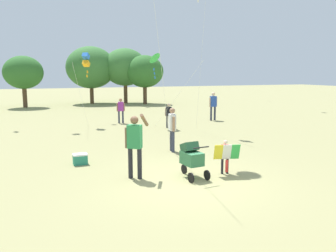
{
  "coord_description": "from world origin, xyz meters",
  "views": [
    {
      "loc": [
        -3.73,
        -8.07,
        2.92
      ],
      "look_at": [
        0.07,
        1.49,
        1.3
      ],
      "focal_mm": 36.27,
      "sensor_mm": 36.0,
      "label": 1
    }
  ],
  "objects_px": {
    "person_adult_flyer": "(135,141)",
    "stroller": "(191,157)",
    "kite_green_novelty": "(155,59)",
    "person_red_shirt": "(213,104)",
    "person_back_turned": "(172,126)",
    "cooler_box": "(80,159)",
    "person_couple_left": "(169,113)",
    "child_with_butterfly_kite": "(225,154)",
    "person_kid_running": "(121,109)",
    "kite_blue_high": "(86,60)"
  },
  "relations": [
    {
      "from": "person_adult_flyer",
      "to": "stroller",
      "type": "distance_m",
      "value": 1.64
    },
    {
      "from": "kite_green_novelty",
      "to": "person_red_shirt",
      "type": "relative_size",
      "value": 2.28
    },
    {
      "from": "person_back_turned",
      "to": "person_red_shirt",
      "type": "bearing_deg",
      "value": 50.94
    },
    {
      "from": "person_red_shirt",
      "to": "cooler_box",
      "type": "distance_m",
      "value": 11.67
    },
    {
      "from": "person_couple_left",
      "to": "person_back_turned",
      "type": "bearing_deg",
      "value": -110.45
    },
    {
      "from": "child_with_butterfly_kite",
      "to": "person_kid_running",
      "type": "distance_m",
      "value": 10.99
    },
    {
      "from": "kite_blue_high",
      "to": "person_kid_running",
      "type": "height_order",
      "value": "kite_blue_high"
    },
    {
      "from": "stroller",
      "to": "kite_green_novelty",
      "type": "distance_m",
      "value": 9.83
    },
    {
      "from": "kite_blue_high",
      "to": "cooler_box",
      "type": "xyz_separation_m",
      "value": [
        -1.5,
        -8.21,
        -3.43
      ]
    },
    {
      "from": "cooler_box",
      "to": "child_with_butterfly_kite",
      "type": "bearing_deg",
      "value": -34.97
    },
    {
      "from": "person_back_turned",
      "to": "cooler_box",
      "type": "height_order",
      "value": "person_back_turned"
    },
    {
      "from": "person_red_shirt",
      "to": "stroller",
      "type": "bearing_deg",
      "value": -122.07
    },
    {
      "from": "kite_green_novelty",
      "to": "person_adult_flyer",
      "type": "bearing_deg",
      "value": -113.03
    },
    {
      "from": "cooler_box",
      "to": "person_couple_left",
      "type": "bearing_deg",
      "value": 46.89
    },
    {
      "from": "kite_blue_high",
      "to": "person_kid_running",
      "type": "bearing_deg",
      "value": 3.94
    },
    {
      "from": "stroller",
      "to": "person_kid_running",
      "type": "relative_size",
      "value": 0.76
    },
    {
      "from": "person_adult_flyer",
      "to": "person_back_turned",
      "type": "distance_m",
      "value": 3.45
    },
    {
      "from": "stroller",
      "to": "person_red_shirt",
      "type": "xyz_separation_m",
      "value": [
        6.26,
        9.98,
        0.42
      ]
    },
    {
      "from": "child_with_butterfly_kite",
      "to": "stroller",
      "type": "height_order",
      "value": "stroller"
    },
    {
      "from": "stroller",
      "to": "person_kid_running",
      "type": "xyz_separation_m",
      "value": [
        0.68,
        10.91,
        0.25
      ]
    },
    {
      "from": "stroller",
      "to": "person_couple_left",
      "type": "distance_m",
      "value": 8.71
    },
    {
      "from": "child_with_butterfly_kite",
      "to": "person_red_shirt",
      "type": "bearing_deg",
      "value": 62.64
    },
    {
      "from": "child_with_butterfly_kite",
      "to": "person_kid_running",
      "type": "relative_size",
      "value": 0.69
    },
    {
      "from": "kite_green_novelty",
      "to": "person_kid_running",
      "type": "distance_m",
      "value": 3.65
    },
    {
      "from": "stroller",
      "to": "person_back_turned",
      "type": "relative_size",
      "value": 0.67
    },
    {
      "from": "child_with_butterfly_kite",
      "to": "person_back_turned",
      "type": "height_order",
      "value": "person_back_turned"
    },
    {
      "from": "person_back_turned",
      "to": "kite_green_novelty",
      "type": "bearing_deg",
      "value": 76.37
    },
    {
      "from": "child_with_butterfly_kite",
      "to": "person_couple_left",
      "type": "bearing_deg",
      "value": 79.29
    },
    {
      "from": "person_kid_running",
      "to": "cooler_box",
      "type": "distance_m",
      "value": 9.03
    },
    {
      "from": "child_with_butterfly_kite",
      "to": "person_red_shirt",
      "type": "xyz_separation_m",
      "value": [
        5.2,
        10.05,
        0.42
      ]
    },
    {
      "from": "kite_green_novelty",
      "to": "person_red_shirt",
      "type": "xyz_separation_m",
      "value": [
        4.09,
        0.89,
        -2.63
      ]
    },
    {
      "from": "child_with_butterfly_kite",
      "to": "stroller",
      "type": "relative_size",
      "value": 0.91
    },
    {
      "from": "child_with_butterfly_kite",
      "to": "person_back_turned",
      "type": "relative_size",
      "value": 0.61
    },
    {
      "from": "person_couple_left",
      "to": "kite_green_novelty",
      "type": "bearing_deg",
      "value": 121.02
    },
    {
      "from": "person_couple_left",
      "to": "person_kid_running",
      "type": "height_order",
      "value": "person_kid_running"
    },
    {
      "from": "person_adult_flyer",
      "to": "person_back_turned",
      "type": "relative_size",
      "value": 1.12
    },
    {
      "from": "kite_green_novelty",
      "to": "person_back_turned",
      "type": "height_order",
      "value": "kite_green_novelty"
    },
    {
      "from": "kite_green_novelty",
      "to": "stroller",
      "type": "bearing_deg",
      "value": -103.37
    },
    {
      "from": "person_couple_left",
      "to": "person_kid_running",
      "type": "xyz_separation_m",
      "value": [
        -1.96,
        2.61,
        0.08
      ]
    },
    {
      "from": "person_adult_flyer",
      "to": "kite_blue_high",
      "type": "height_order",
      "value": "kite_blue_high"
    },
    {
      "from": "person_kid_running",
      "to": "person_red_shirt",
      "type": "bearing_deg",
      "value": -9.47
    },
    {
      "from": "person_adult_flyer",
      "to": "kite_green_novelty",
      "type": "relative_size",
      "value": 0.46
    },
    {
      "from": "child_with_butterfly_kite",
      "to": "kite_green_novelty",
      "type": "distance_m",
      "value": 9.72
    },
    {
      "from": "person_red_shirt",
      "to": "person_back_turned",
      "type": "height_order",
      "value": "person_red_shirt"
    },
    {
      "from": "stroller",
      "to": "person_kid_running",
      "type": "height_order",
      "value": "person_kid_running"
    },
    {
      "from": "child_with_butterfly_kite",
      "to": "person_red_shirt",
      "type": "height_order",
      "value": "person_red_shirt"
    },
    {
      "from": "stroller",
      "to": "person_red_shirt",
      "type": "bearing_deg",
      "value": 57.93
    },
    {
      "from": "kite_blue_high",
      "to": "person_kid_running",
      "type": "relative_size",
      "value": 2.75
    },
    {
      "from": "child_with_butterfly_kite",
      "to": "cooler_box",
      "type": "height_order",
      "value": "child_with_butterfly_kite"
    },
    {
      "from": "kite_green_novelty",
      "to": "person_kid_running",
      "type": "xyz_separation_m",
      "value": [
        -1.48,
        1.82,
        -2.8
      ]
    }
  ]
}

